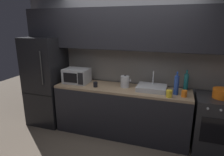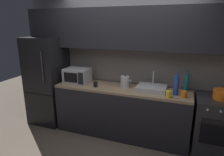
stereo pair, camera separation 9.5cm
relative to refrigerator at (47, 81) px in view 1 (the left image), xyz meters
The scene contains 13 objects.
back_wall 1.73m from the refrigerator, 10.80° to the left, with size 4.11×0.44×2.50m.
counter_run 1.62m from the refrigerator, ahead, with size 2.37×0.60×0.90m.
refrigerator is the anchor object (origin of this frame).
oven_range 3.11m from the refrigerator, ahead, with size 0.60×0.62×0.90m.
microwave 0.70m from the refrigerator, ahead, with size 0.46×0.35×0.27m.
sink_basin 2.09m from the refrigerator, ahead, with size 0.48×0.38×0.30m.
kettle 1.62m from the refrigerator, ahead, with size 0.19×0.15×0.23m.
wine_bottle_blue 2.48m from the refrigerator, ahead, with size 0.08×0.08×0.37m.
wine_bottle_teal 2.64m from the refrigerator, ahead, with size 0.07×0.07×0.35m.
mug_yellow 2.39m from the refrigerator, ahead, with size 0.09×0.09×0.11m, color gold.
mug_orange 2.60m from the refrigerator, ahead, with size 0.08×0.08×0.10m, color orange.
mug_dark 1.12m from the refrigerator, ahead, with size 0.08×0.08×0.09m, color black.
cooking_pot 3.13m from the refrigerator, ahead, with size 0.26×0.26×0.14m.
Camera 1 is at (0.89, -2.24, 1.98)m, focal length 31.33 mm.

